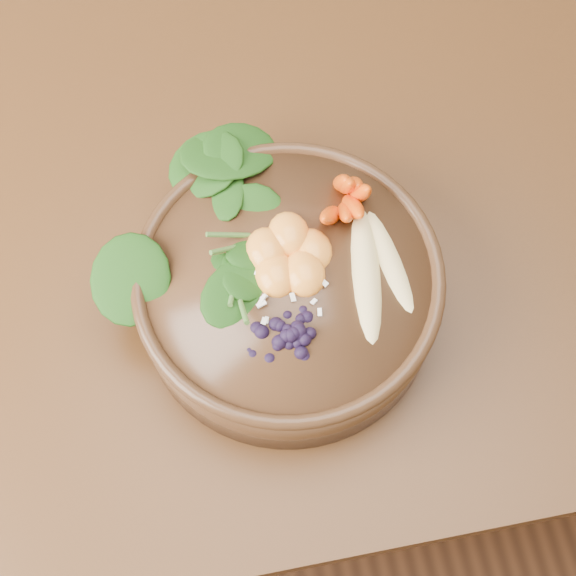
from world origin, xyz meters
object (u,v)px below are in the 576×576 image
Objects in this scene: kale_heap at (237,208)px; carrot_cluster at (341,177)px; blueberry_pile at (294,327)px; dining_table at (439,192)px; stoneware_bowl at (288,292)px; banana_halves at (379,260)px; mandarin_cluster at (289,249)px.

carrot_cluster reaches higher than kale_heap.
kale_heap is 1.42× the size of blueberry_pile.
dining_table is 0.30m from carrot_cluster.
dining_table is 0.36m from kale_heap.
stoneware_bowl is 0.11m from kale_heap.
stoneware_bowl is at bearing 84.58° from blueberry_pile.
kale_heap is 1.18× the size of banana_halves.
dining_table is 8.69× the size of banana_halves.
blueberry_pile is (-0.01, -0.07, 0.07)m from stoneware_bowl.
banana_halves is 1.75× the size of mandarin_cluster.
banana_halves is 0.12m from blueberry_pile.
stoneware_bowl is at bearing -61.42° from kale_heap.
carrot_cluster is (-0.17, -0.09, 0.23)m from dining_table.
blueberry_pile reaches higher than mandarin_cluster.
kale_heap is at bearing -169.49° from carrot_cluster.
mandarin_cluster reaches higher than banana_halves.
blueberry_pile reaches higher than dining_table.
mandarin_cluster is at bearing -50.07° from kale_heap.
kale_heap is 0.16m from banana_halves.
carrot_cluster reaches higher than blueberry_pile.
kale_heap is at bearing 118.58° from stoneware_bowl.
kale_heap is at bearing -161.85° from dining_table.
dining_table is at bearing 34.79° from stoneware_bowl.
dining_table is 4.82× the size of stoneware_bowl.
blueberry_pile is at bearing -109.55° from carrot_cluster.
blueberry_pile is (0.03, -0.14, -0.00)m from kale_heap.
carrot_cluster is at bearing 2.23° from kale_heap.
kale_heap is (-0.28, -0.09, 0.21)m from dining_table.
mandarin_cluster is at bearing 170.25° from banana_halves.
banana_halves is (0.14, -0.08, -0.01)m from kale_heap.
stoneware_bowl is at bearing -104.63° from mandarin_cluster.
banana_halves is at bearing -18.03° from mandarin_cluster.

